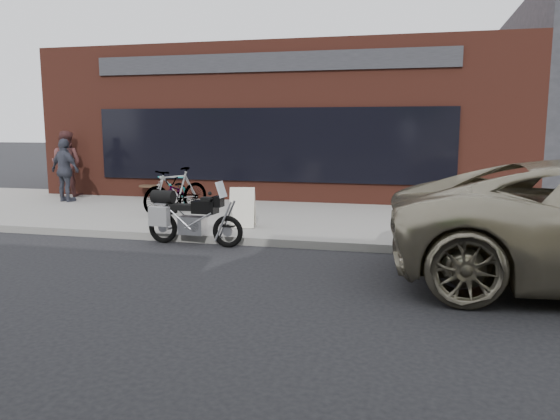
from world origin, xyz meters
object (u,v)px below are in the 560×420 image
bicycle_rear (176,191)px  cafe_patron_left (66,164)px  bicycle_front (177,193)px  cafe_patron_right (65,170)px  motorcycle (188,217)px  sandwich_sign (243,207)px  cafe_table (150,186)px

bicycle_rear → cafe_patron_left: (-4.50, 2.22, 0.42)m
bicycle_front → cafe_patron_right: cafe_patron_right is taller
motorcycle → bicycle_rear: bicycle_rear is taller
bicycle_front → motorcycle: bearing=-70.6°
motorcycle → bicycle_rear: (-1.40, 2.56, 0.17)m
bicycle_front → sandwich_sign: bicycle_front is taller
motorcycle → bicycle_front: bearing=121.7°
cafe_patron_left → sandwich_sign: bearing=148.0°
bicycle_front → sandwich_sign: (2.16, -1.52, -0.05)m
cafe_table → cafe_patron_left: cafe_patron_left is taller
sandwich_sign → cafe_patron_left: (-6.58, 3.52, 0.55)m
motorcycle → sandwich_sign: motorcycle is taller
sandwich_sign → cafe_patron_left: 7.48m
motorcycle → bicycle_front: motorcycle is taller
cafe_table → cafe_patron_right: bearing=-146.7°
motorcycle → cafe_patron_right: 6.43m
cafe_patron_left → cafe_patron_right: size_ratio=1.11×
bicycle_rear → sandwich_sign: 2.45m
bicycle_rear → cafe_table: (-1.92, 2.42, -0.20)m
motorcycle → sandwich_sign: size_ratio=2.36×
bicycle_front → bicycle_rear: bearing=-76.4°
sandwich_sign → cafe_patron_right: (-5.88, 2.48, 0.45)m
motorcycle → bicycle_rear: bearing=122.2°
motorcycle → bicycle_front: size_ratio=1.12×
bicycle_front → cafe_patron_left: size_ratio=0.90×
cafe_patron_right → cafe_table: bearing=-130.5°
motorcycle → cafe_table: bearing=127.2°
bicycle_front → cafe_patron_right: size_ratio=1.00×
motorcycle → cafe_patron_left: bearing=144.5°
motorcycle → cafe_patron_left: 7.62m
cafe_table → bicycle_rear: bearing=-51.6°
cafe_patron_left → bicycle_front: bearing=151.8°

